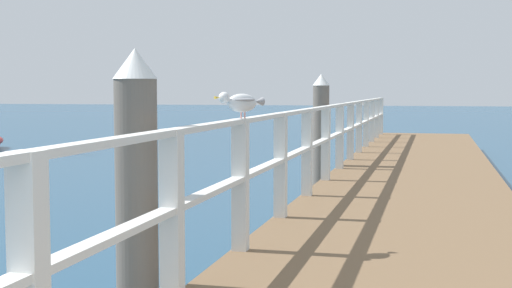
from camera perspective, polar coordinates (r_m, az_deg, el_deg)
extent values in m
cube|color=brown|center=(11.29, 12.14, -3.62)|extent=(2.58, 22.15, 0.46)
cube|color=silver|center=(3.01, -17.30, -10.71)|extent=(0.12, 0.12, 1.07)
cube|color=silver|center=(4.41, -6.59, -5.79)|extent=(0.12, 0.12, 1.07)
cube|color=silver|center=(5.90, -1.23, -3.21)|extent=(0.12, 0.12, 1.07)
cube|color=silver|center=(7.43, 1.93, -1.66)|extent=(0.12, 0.12, 1.07)
cube|color=silver|center=(8.97, 4.01, -0.64)|extent=(0.12, 0.12, 1.07)
cube|color=silver|center=(10.53, 5.47, 0.07)|extent=(0.12, 0.12, 1.07)
cube|color=silver|center=(12.09, 6.56, 0.61)|extent=(0.12, 0.12, 1.07)
cube|color=silver|center=(13.66, 7.40, 1.02)|extent=(0.12, 0.12, 1.07)
cube|color=silver|center=(15.23, 8.06, 1.35)|extent=(0.12, 0.12, 1.07)
cube|color=silver|center=(16.80, 8.60, 1.61)|extent=(0.12, 0.12, 1.07)
cube|color=silver|center=(18.37, 9.05, 1.83)|extent=(0.12, 0.12, 1.07)
cube|color=silver|center=(19.94, 9.43, 2.02)|extent=(0.12, 0.12, 1.07)
cube|color=silver|center=(21.52, 9.75, 2.17)|extent=(0.12, 0.12, 1.07)
cube|color=silver|center=(11.28, 6.07, 2.97)|extent=(0.10, 20.55, 0.04)
cube|color=silver|center=(11.30, 6.06, 0.63)|extent=(0.10, 20.55, 0.04)
cylinder|color=#6B6056|center=(4.89, -9.30, -5.75)|extent=(0.28, 0.28, 1.83)
cone|color=white|center=(4.82, -9.45, 6.23)|extent=(0.29, 0.29, 0.20)
cylinder|color=#6B6056|center=(12.59, 5.10, 0.41)|extent=(0.28, 0.28, 1.83)
cone|color=white|center=(12.56, 5.13, 5.04)|extent=(0.29, 0.29, 0.20)
ellipsoid|color=white|center=(5.90, -1.11, 3.23)|extent=(0.28, 0.30, 0.15)
sphere|color=white|center=(5.80, -2.51, 3.65)|extent=(0.09, 0.09, 0.09)
cone|color=gold|center=(5.76, -3.04, 3.65)|extent=(0.05, 0.05, 0.02)
cone|color=#939399|center=(6.00, 0.20, 3.34)|extent=(0.10, 0.11, 0.07)
ellipsoid|color=#939399|center=(5.90, -1.11, 3.48)|extent=(0.28, 0.28, 0.04)
cylinder|color=tan|center=(5.89, -0.89, 2.25)|extent=(0.01, 0.01, 0.05)
cylinder|color=tan|center=(5.93, -1.17, 2.27)|extent=(0.01, 0.01, 0.05)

